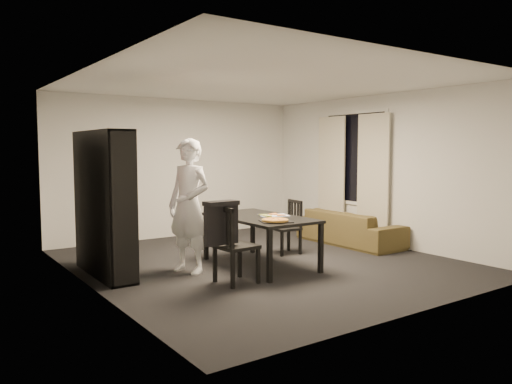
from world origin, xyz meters
TOP-DOWN VIEW (x-y plane):
  - room at (0.00, 0.00)m, footprint 5.01×5.51m
  - window_pane at (2.48, 0.60)m, footprint 0.02×1.40m
  - window_frame at (2.48, 0.60)m, footprint 0.03×1.52m
  - curtain_left at (2.40, 0.08)m, footprint 0.03×0.70m
  - curtain_right at (2.40, 1.12)m, footprint 0.03×0.70m
  - bookshelf at (-2.16, 0.60)m, footprint 0.35×1.50m
  - dining_table at (-0.18, -0.16)m, footprint 0.95×1.71m
  - chair_left at (-1.04, -0.73)m, footprint 0.47×0.47m
  - chair_right at (0.72, 0.28)m, footprint 0.43×0.43m
  - draped_jacket at (-1.17, -0.74)m, footprint 0.45×0.21m
  - person at (-1.17, 0.09)m, footprint 0.65×0.77m
  - baking_tray at (-0.31, -0.71)m, footprint 0.49×0.45m
  - pepperoni_pizza at (-0.34, -0.72)m, footprint 0.35×0.35m
  - kitchen_towel at (0.02, -0.22)m, footprint 0.47×0.41m
  - pizza_slices at (-0.03, -0.23)m, footprint 0.44×0.40m
  - sofa at (2.07, 0.29)m, footprint 0.78×1.99m

SIDE VIEW (x-z plane):
  - sofa at x=2.07m, z-range 0.00..0.58m
  - chair_right at x=0.72m, z-range 0.06..0.91m
  - chair_left at x=-1.04m, z-range 0.07..1.03m
  - dining_table at x=-0.18m, z-range 0.29..1.00m
  - kitchen_towel at x=0.02m, z-range 0.71..0.72m
  - baking_tray at x=-0.31m, z-range 0.71..0.72m
  - pizza_slices at x=-0.03m, z-range 0.72..0.73m
  - pepperoni_pizza at x=-0.34m, z-range 0.72..0.75m
  - draped_jacket at x=-1.17m, z-range 0.53..1.06m
  - person at x=-1.17m, z-range 0.00..1.80m
  - bookshelf at x=-2.16m, z-range 0.00..1.90m
  - curtain_left at x=2.40m, z-range 0.02..2.27m
  - curtain_right at x=2.40m, z-range 0.02..2.27m
  - room at x=0.00m, z-range 0.00..2.60m
  - window_pane at x=2.48m, z-range 0.70..2.30m
  - window_frame at x=2.48m, z-range 0.64..2.36m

